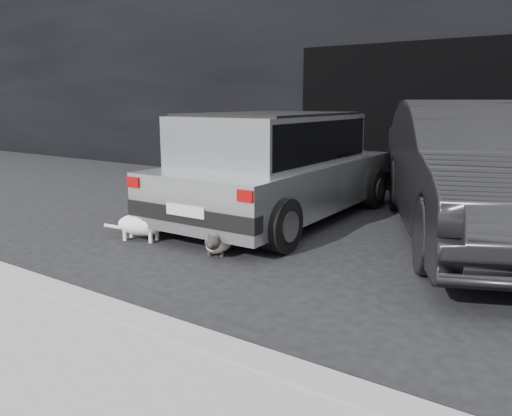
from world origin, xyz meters
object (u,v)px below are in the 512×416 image
Objects in this scene: silver_hatchback at (276,162)px; second_car at (479,171)px; cat_siamese at (218,242)px; cat_white at (143,224)px.

silver_hatchback is 2.53m from second_car.
silver_hatchback reaches higher than cat_siamese.
silver_hatchback is 2.01m from cat_white.
cat_siamese is at bearing 78.76° from cat_white.
cat_siamese is 0.91× the size of cat_white.
second_car is 3.97m from cat_white.
second_car is 6.60× the size of cat_siamese.
cat_white is (-1.05, -0.09, 0.07)m from cat_siamese.
second_car reaches higher than cat_white.
silver_hatchback is at bearing 142.40° from cat_white.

